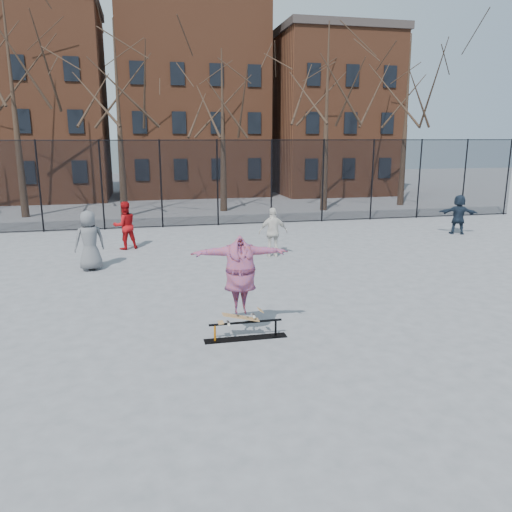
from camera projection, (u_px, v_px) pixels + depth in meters
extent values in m
plane|color=slate|center=(249.00, 325.00, 11.15)|extent=(100.00, 100.00, 0.00)
cube|color=black|center=(246.00, 338.00, 10.40)|extent=(1.74, 0.27, 0.01)
cylinder|color=orange|center=(215.00, 333.00, 10.22)|extent=(0.04, 0.04, 0.36)
cylinder|color=black|center=(276.00, 328.00, 10.49)|extent=(0.04, 0.04, 0.36)
cylinder|color=black|center=(246.00, 322.00, 10.32)|extent=(1.53, 0.05, 0.05)
imported|color=#6F398F|center=(240.00, 279.00, 10.08)|extent=(2.01, 0.67, 1.61)
imported|color=#5D5D61|center=(89.00, 241.00, 15.56)|extent=(1.06, 0.85, 1.89)
imported|color=#AE0F13|center=(125.00, 225.00, 18.52)|extent=(1.04, 0.93, 1.78)
imported|color=silver|center=(273.00, 232.00, 17.37)|extent=(1.04, 0.50, 1.72)
imported|color=#1B2737|center=(458.00, 214.00, 21.44)|extent=(1.65, 1.13, 1.71)
cylinder|color=black|center=(39.00, 187.00, 21.64)|extent=(0.07, 0.07, 4.00)
cylinder|color=black|center=(102.00, 185.00, 22.18)|extent=(0.07, 0.07, 4.00)
cylinder|color=black|center=(161.00, 184.00, 22.73)|extent=(0.07, 0.07, 4.00)
cylinder|color=black|center=(218.00, 183.00, 23.28)|extent=(0.07, 0.07, 4.00)
cylinder|color=black|center=(271.00, 182.00, 23.83)|extent=(0.07, 0.07, 4.00)
cylinder|color=black|center=(323.00, 181.00, 24.38)|extent=(0.07, 0.07, 4.00)
cylinder|color=black|center=(372.00, 180.00, 24.92)|extent=(0.07, 0.07, 4.00)
cylinder|color=black|center=(419.00, 179.00, 25.47)|extent=(0.07, 0.07, 4.00)
cylinder|color=black|center=(464.00, 178.00, 26.02)|extent=(0.07, 0.07, 4.00)
cylinder|color=black|center=(508.00, 177.00, 26.57)|extent=(0.07, 0.07, 4.00)
cube|color=black|center=(192.00, 184.00, 23.03)|extent=(34.00, 0.01, 4.00)
cylinder|color=black|center=(190.00, 140.00, 22.57)|extent=(34.00, 0.04, 0.04)
cone|color=black|center=(18.00, 172.00, 25.72)|extent=(0.40, 0.40, 4.62)
cone|color=black|center=(127.00, 173.00, 25.65)|extent=(0.40, 0.40, 4.62)
cone|color=black|center=(228.00, 170.00, 28.04)|extent=(0.40, 0.40, 4.62)
cone|color=black|center=(329.00, 170.00, 27.96)|extent=(0.40, 0.40, 4.62)
cone|color=black|center=(406.00, 167.00, 30.36)|extent=(0.40, 0.40, 4.62)
cube|color=brown|center=(33.00, 107.00, 32.54)|extent=(9.00, 7.00, 12.00)
cube|color=brown|center=(194.00, 101.00, 34.64)|extent=(10.00, 7.00, 13.00)
cube|color=brown|center=(329.00, 118.00, 36.98)|extent=(8.00, 7.00, 11.00)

